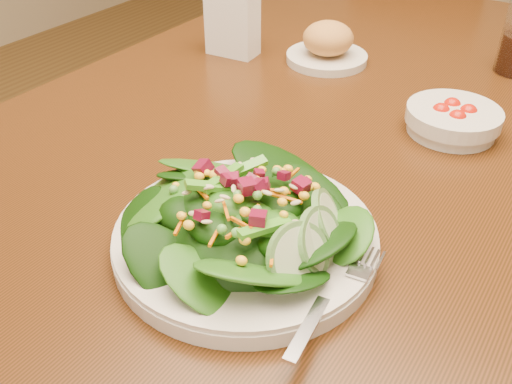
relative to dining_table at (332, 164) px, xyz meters
The scene contains 6 objects.
dining_table is the anchor object (origin of this frame).
chair_far 1.00m from the dining_table, 99.60° to the left, with size 0.52×0.52×0.92m.
salad_plate 0.38m from the dining_table, 77.70° to the right, with size 0.29×0.28×0.08m.
bread_plate 0.23m from the dining_table, 123.03° to the left, with size 0.15×0.15×0.07m.
tomato_bowl 0.21m from the dining_table, ahead, with size 0.13×0.13×0.04m.
napkin_holder 0.33m from the dining_table, 160.21° to the left, with size 0.09×0.06×0.12m.
Camera 1 is at (0.33, -0.73, 1.15)m, focal length 40.00 mm.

